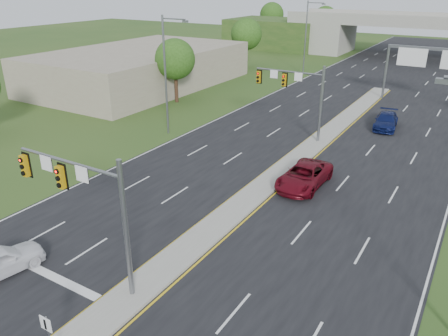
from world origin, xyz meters
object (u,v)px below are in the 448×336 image
car_far_a (304,176)px  car_far_b (386,121)px  sign_gantry (437,60)px  signal_mast_near (86,197)px  signal_mast_far (298,89)px  keep_right_sign (48,332)px  overpass (422,40)px

car_far_a → car_far_b: bearing=84.1°
sign_gantry → signal_mast_near: bearing=-101.2°
sign_gantry → car_far_b: (-2.35, -12.27, -4.47)m
signal_mast_far → keep_right_sign: bearing=-85.6°
overpass → car_far_b: 47.63m
signal_mast_near → car_far_a: signal_mast_near is taller
signal_mast_far → sign_gantry: (8.95, 19.99, 0.51)m
keep_right_sign → sign_gantry: (6.68, 49.45, 3.72)m
keep_right_sign → car_far_b: bearing=83.3°
car_far_a → signal_mast_far: bearing=117.1°
signal_mast_near → overpass: (2.26, 80.07, -1.17)m
signal_mast_far → car_far_b: size_ratio=1.36×
keep_right_sign → overpass: 84.55m
overpass → signal_mast_near: bearing=-91.6°
sign_gantry → overpass: bearing=100.8°
signal_mast_near → keep_right_sign: 5.94m
signal_mast_far → keep_right_sign: (2.26, -29.45, -3.21)m
keep_right_sign → signal_mast_far: bearing=94.4°
keep_right_sign → car_far_a: 20.24m
signal_mast_far → signal_mast_near: bearing=-90.0°
signal_mast_near → keep_right_sign: bearing=-63.1°
car_far_a → car_far_b: size_ratio=1.12×
keep_right_sign → overpass: overpass is taller
signal_mast_far → car_far_b: bearing=49.5°
signal_mast_far → overpass: (2.26, 55.07, -1.17)m
signal_mast_far → car_far_a: size_ratio=1.21×
car_far_b → keep_right_sign: bearing=-103.7°
signal_mast_near → sign_gantry: size_ratio=0.60×
keep_right_sign → car_far_a: keep_right_sign is taller
sign_gantry → car_far_a: 30.00m
signal_mast_far → car_far_a: 11.17m
signal_mast_far → car_far_a: (4.66, -9.37, -3.90)m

